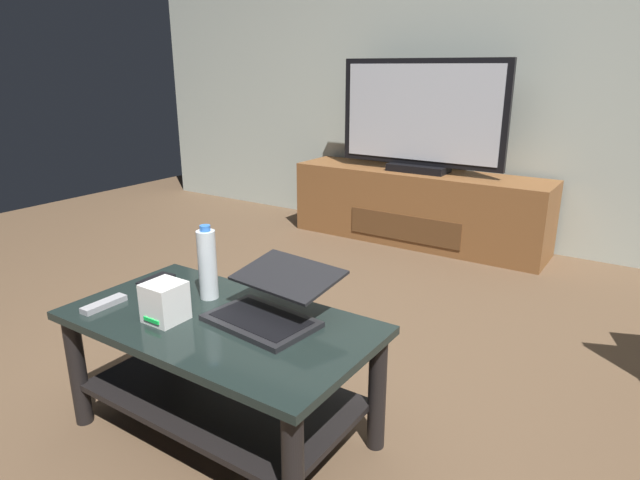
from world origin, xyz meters
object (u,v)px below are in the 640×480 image
Objects in this scene: media_cabinet at (417,207)px; television at (421,118)px; router_box at (165,302)px; laptop at (272,302)px; tv_remote at (104,304)px; water_bottle_near at (207,264)px; cell_phone at (156,280)px; coffee_table at (221,357)px.

television is (-0.00, -0.02, 0.63)m from media_cabinet.
laptop is at bearing 36.07° from router_box.
water_bottle_near is at bearing 45.98° from tv_remote.
water_bottle_near is (-0.29, 0.01, 0.07)m from laptop.
tv_remote is (-0.26, -0.05, -0.05)m from router_box.
television is 8.52× the size of cell_phone.
laptop is at bearing 35.78° from coffee_table.
tv_remote is at bearing -159.30° from coffee_table.
television is at bearing -90.00° from media_cabinet.
television is at bearing 98.41° from coffee_table.
tv_remote reaches higher than coffee_table.
router_box is at bearing -39.43° from cell_phone.
television is (-0.35, 2.39, 0.59)m from coffee_table.
router_box is at bearing -143.93° from laptop.
coffee_table is 0.56× the size of media_cabinet.
television is 2.32m from cell_phone.
water_bottle_near reaches higher than media_cabinet.
media_cabinet is 0.63m from television.
cell_phone is at bearing -92.00° from television.
cell_phone is at bearing 144.88° from router_box.
cell_phone is (-0.58, 0.01, -0.05)m from laptop.
water_bottle_near is 0.31m from cell_phone.
laptop is at bearing 24.55° from tv_remote.
television is at bearing 95.01° from router_box.
television reaches higher than router_box.
coffee_table is 8.03× the size of router_box.
television is 2.57m from tv_remote.
television reaches higher than media_cabinet.
cell_phone is 0.88× the size of tv_remote.
water_bottle_near is at bearing -84.85° from television.
coffee_table is 2.48m from television.
router_box reaches higher than media_cabinet.
coffee_table is 0.27m from laptop.
television is 9.23× the size of router_box.
water_bottle_near is 1.92× the size of cell_phone.
laptop is (0.50, -2.31, 0.24)m from media_cabinet.
laptop is 0.60m from tv_remote.
water_bottle_near is at bearing 178.74° from laptop.
television is 2.37m from laptop.
router_box is 0.37m from cell_phone.
coffee_table is 0.45m from tv_remote.
television reaches higher than tv_remote.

